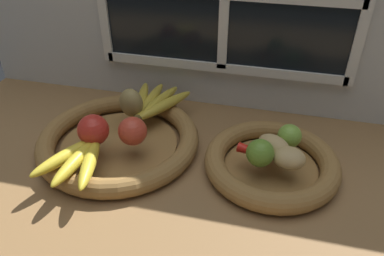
{
  "coord_description": "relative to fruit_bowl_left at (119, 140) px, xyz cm",
  "views": [
    {
      "loc": [
        13.94,
        -63.11,
        55.54
      ],
      "look_at": [
        -2.16,
        3.2,
        8.46
      ],
      "focal_mm": 35.3,
      "sensor_mm": 36.0,
      "label": 1
    }
  ],
  "objects": [
    {
      "name": "banana_bunch_back",
      "position": [
        4.65,
        12.76,
        3.72
      ],
      "size": [
        15.62,
        19.62,
        2.61
      ],
      "color": "gold",
      "rests_on": "fruit_bowl_left"
    },
    {
      "name": "lime_far",
      "position": [
        39.07,
        3.96,
        5.06
      ],
      "size": [
        5.29,
        5.29,
        5.29
      ],
      "primitive_type": "sphere",
      "color": "#7AAD3D",
      "rests_on": "fruit_bowl_right"
    },
    {
      "name": "apple_red_front",
      "position": [
        -3.18,
        -5.18,
        5.91
      ],
      "size": [
        7.0,
        7.0,
        7.0
      ],
      "primitive_type": "sphere",
      "color": "red",
      "rests_on": "fruit_bowl_left"
    },
    {
      "name": "back_wall",
      "position": [
        20.15,
        26.57,
        25.83
      ],
      "size": [
        140.0,
        4.6,
        55.0
      ],
      "color": "silver",
      "rests_on": "ground_plane"
    },
    {
      "name": "chili_pepper",
      "position": [
        33.95,
        -2.06,
        3.53
      ],
      "size": [
        11.43,
        5.08,
        2.23
      ],
      "primitive_type": "cone",
      "rotation": [
        0.0,
        1.57,
        -0.26
      ],
      "color": "red",
      "rests_on": "fruit_bowl_right"
    },
    {
      "name": "pear_brown",
      "position": [
        0.85,
        7.48,
        6.1
      ],
      "size": [
        7.91,
        7.41,
        7.37
      ],
      "primitive_type": "ellipsoid",
      "rotation": [
        0.0,
        0.0,
        4.27
      ],
      "color": "olive",
      "rests_on": "fruit_bowl_left"
    },
    {
      "name": "banana_bunch_front",
      "position": [
        -3.29,
        -12.79,
        3.82
      ],
      "size": [
        14.09,
        18.14,
        2.81
      ],
      "color": "yellow",
      "rests_on": "fruit_bowl_left"
    },
    {
      "name": "fruit_bowl_left",
      "position": [
        0.0,
        0.0,
        0.0
      ],
      "size": [
        38.25,
        38.25,
        4.46
      ],
      "color": "olive",
      "rests_on": "ground_plane"
    },
    {
      "name": "potato_small",
      "position": [
        39.26,
        -3.27,
        4.55
      ],
      "size": [
        6.97,
        6.1,
        4.27
      ],
      "primitive_type": "ellipsoid",
      "rotation": [
        0.0,
        0.0,
        6.24
      ],
      "color": "tan",
      "rests_on": "fruit_bowl_right"
    },
    {
      "name": "lime_near",
      "position": [
        33.35,
        -3.96,
        5.34
      ],
      "size": [
        5.84,
        5.84,
        5.84
      ],
      "primitive_type": "sphere",
      "color": "olive",
      "rests_on": "fruit_bowl_right"
    },
    {
      "name": "ground_plane",
      "position": [
        20.15,
        -3.2,
        -3.55
      ],
      "size": [
        140.0,
        90.0,
        3.0
      ],
      "primitive_type": "cube",
      "color": "olive"
    },
    {
      "name": "fruit_bowl_right",
      "position": [
        35.99,
        0.0,
        0.01
      ],
      "size": [
        29.63,
        29.63,
        4.46
      ],
      "color": "olive",
      "rests_on": "ground_plane"
    },
    {
      "name": "apple_red_right",
      "position": [
        5.25,
        -2.99,
        5.65
      ],
      "size": [
        6.46,
        6.46,
        6.46
      ],
      "primitive_type": "sphere",
      "color": "#CC422D",
      "rests_on": "fruit_bowl_left"
    },
    {
      "name": "potato_large",
      "position": [
        35.99,
        0.0,
        4.66
      ],
      "size": [
        9.18,
        8.56,
        4.5
      ],
      "primitive_type": "ellipsoid",
      "rotation": [
        0.0,
        0.0,
        2.51
      ],
      "color": "tan",
      "rests_on": "fruit_bowl_right"
    }
  ]
}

